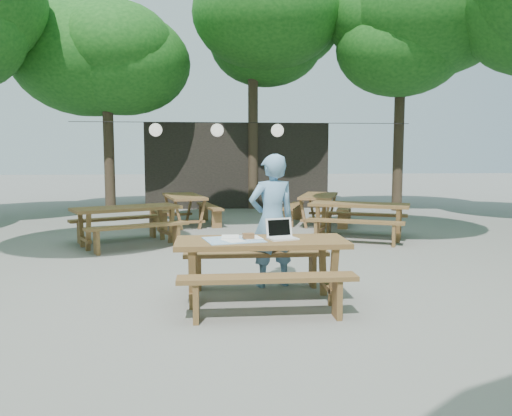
{
  "coord_description": "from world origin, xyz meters",
  "views": [
    {
      "loc": [
        -0.37,
        -7.3,
        1.73
      ],
      "look_at": [
        0.21,
        -0.85,
        1.05
      ],
      "focal_mm": 35.0,
      "sensor_mm": 36.0,
      "label": 1
    }
  ],
  "objects_px": {
    "main_picnic_table": "(261,270)",
    "plastic_chair": "(274,207)",
    "picnic_table_nw": "(127,225)",
    "woman": "(272,221)"
  },
  "relations": [
    {
      "from": "main_picnic_table",
      "to": "plastic_chair",
      "type": "xyz_separation_m",
      "value": [
        1.21,
        8.41,
        -0.13
      ]
    },
    {
      "from": "main_picnic_table",
      "to": "picnic_table_nw",
      "type": "relative_size",
      "value": 0.83
    },
    {
      "from": "picnic_table_nw",
      "to": "plastic_chair",
      "type": "relative_size",
      "value": 2.67
    },
    {
      "from": "picnic_table_nw",
      "to": "plastic_chair",
      "type": "xyz_separation_m",
      "value": [
        3.42,
        4.4,
        -0.13
      ]
    },
    {
      "from": "woman",
      "to": "plastic_chair",
      "type": "xyz_separation_m",
      "value": [
        0.99,
        7.68,
        -0.62
      ]
    },
    {
      "from": "main_picnic_table",
      "to": "woman",
      "type": "height_order",
      "value": "woman"
    },
    {
      "from": "picnic_table_nw",
      "to": "woman",
      "type": "relative_size",
      "value": 1.37
    },
    {
      "from": "main_picnic_table",
      "to": "woman",
      "type": "xyz_separation_m",
      "value": [
        0.21,
        0.73,
        0.49
      ]
    },
    {
      "from": "picnic_table_nw",
      "to": "woman",
      "type": "height_order",
      "value": "woman"
    },
    {
      "from": "woman",
      "to": "plastic_chair",
      "type": "distance_m",
      "value": 7.77
    }
  ]
}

